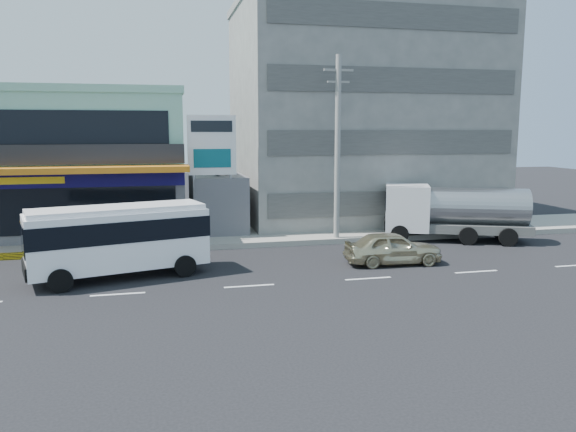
{
  "coord_description": "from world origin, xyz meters",
  "views": [
    {
      "loc": [
        -3.35,
        -21.31,
        6.15
      ],
      "look_at": [
        2.39,
        3.5,
        2.2
      ],
      "focal_mm": 35.0,
      "sensor_mm": 36.0,
      "label": 1
    }
  ],
  "objects_px": {
    "billboard": "(212,152)",
    "utility_pole_near": "(338,148)",
    "concrete_building": "(360,116)",
    "satellite_dish": "(218,174)",
    "shop_building": "(78,166)",
    "motorcycle_rider": "(118,246)",
    "sedan": "(393,248)",
    "minibus": "(118,235)",
    "tanker_truck": "(451,211)"
  },
  "relations": [
    {
      "from": "concrete_building",
      "to": "utility_pole_near",
      "type": "height_order",
      "value": "concrete_building"
    },
    {
      "from": "billboard",
      "to": "minibus",
      "type": "xyz_separation_m",
      "value": [
        -4.56,
        -6.72,
        -3.13
      ]
    },
    {
      "from": "concrete_building",
      "to": "shop_building",
      "type": "bearing_deg",
      "value": -176.65
    },
    {
      "from": "concrete_building",
      "to": "satellite_dish",
      "type": "xyz_separation_m",
      "value": [
        -10.0,
        -4.0,
        -3.42
      ]
    },
    {
      "from": "sedan",
      "to": "tanker_truck",
      "type": "height_order",
      "value": "tanker_truck"
    },
    {
      "from": "shop_building",
      "to": "satellite_dish",
      "type": "height_order",
      "value": "shop_building"
    },
    {
      "from": "shop_building",
      "to": "minibus",
      "type": "height_order",
      "value": "shop_building"
    },
    {
      "from": "concrete_building",
      "to": "motorcycle_rider",
      "type": "relative_size",
      "value": 6.89
    },
    {
      "from": "billboard",
      "to": "utility_pole_near",
      "type": "distance_m",
      "value": 6.75
    },
    {
      "from": "shop_building",
      "to": "motorcycle_rider",
      "type": "relative_size",
      "value": 5.34
    },
    {
      "from": "shop_building",
      "to": "motorcycle_rider",
      "type": "bearing_deg",
      "value": -72.63
    },
    {
      "from": "satellite_dish",
      "to": "billboard",
      "type": "xyz_separation_m",
      "value": [
        -0.5,
        -1.8,
        1.35
      ]
    },
    {
      "from": "tanker_truck",
      "to": "satellite_dish",
      "type": "bearing_deg",
      "value": 160.44
    },
    {
      "from": "utility_pole_near",
      "to": "minibus",
      "type": "relative_size",
      "value": 1.33
    },
    {
      "from": "utility_pole_near",
      "to": "motorcycle_rider",
      "type": "height_order",
      "value": "utility_pole_near"
    },
    {
      "from": "satellite_dish",
      "to": "billboard",
      "type": "distance_m",
      "value": 2.31
    },
    {
      "from": "concrete_building",
      "to": "motorcycle_rider",
      "type": "bearing_deg",
      "value": -147.84
    },
    {
      "from": "minibus",
      "to": "utility_pole_near",
      "type": "bearing_deg",
      "value": 23.96
    },
    {
      "from": "shop_building",
      "to": "concrete_building",
      "type": "bearing_deg",
      "value": 3.35
    },
    {
      "from": "shop_building",
      "to": "motorcycle_rider",
      "type": "height_order",
      "value": "shop_building"
    },
    {
      "from": "concrete_building",
      "to": "satellite_dish",
      "type": "bearing_deg",
      "value": -158.2
    },
    {
      "from": "sedan",
      "to": "motorcycle_rider",
      "type": "distance_m",
      "value": 12.75
    },
    {
      "from": "concrete_building",
      "to": "utility_pole_near",
      "type": "xyz_separation_m",
      "value": [
        -4.0,
        -7.6,
        -1.85
      ]
    },
    {
      "from": "minibus",
      "to": "motorcycle_rider",
      "type": "distance_m",
      "value": 3.07
    },
    {
      "from": "utility_pole_near",
      "to": "sedan",
      "type": "xyz_separation_m",
      "value": [
        1.03,
        -5.21,
        -4.4
      ]
    },
    {
      "from": "billboard",
      "to": "utility_pole_near",
      "type": "height_order",
      "value": "utility_pole_near"
    },
    {
      "from": "billboard",
      "to": "motorcycle_rider",
      "type": "xyz_separation_m",
      "value": [
        -4.82,
        -3.83,
        -4.16
      ]
    },
    {
      "from": "utility_pole_near",
      "to": "motorcycle_rider",
      "type": "distance_m",
      "value": 12.31
    },
    {
      "from": "shop_building",
      "to": "utility_pole_near",
      "type": "distance_m",
      "value": 15.5
    },
    {
      "from": "concrete_building",
      "to": "billboard",
      "type": "height_order",
      "value": "concrete_building"
    },
    {
      "from": "utility_pole_near",
      "to": "tanker_truck",
      "type": "height_order",
      "value": "utility_pole_near"
    },
    {
      "from": "shop_building",
      "to": "minibus",
      "type": "distance_m",
      "value": 12.03
    },
    {
      "from": "sedan",
      "to": "concrete_building",
      "type": "bearing_deg",
      "value": -9.48
    },
    {
      "from": "minibus",
      "to": "concrete_building",
      "type": "bearing_deg",
      "value": 39.73
    },
    {
      "from": "shop_building",
      "to": "tanker_truck",
      "type": "distance_m",
      "value": 21.78
    },
    {
      "from": "concrete_building",
      "to": "billboard",
      "type": "distance_m",
      "value": 12.17
    },
    {
      "from": "satellite_dish",
      "to": "tanker_truck",
      "type": "relative_size",
      "value": 0.19
    },
    {
      "from": "satellite_dish",
      "to": "minibus",
      "type": "distance_m",
      "value": 10.06
    },
    {
      "from": "utility_pole_near",
      "to": "sedan",
      "type": "distance_m",
      "value": 6.89
    },
    {
      "from": "utility_pole_near",
      "to": "satellite_dish",
      "type": "bearing_deg",
      "value": 149.04
    },
    {
      "from": "shop_building",
      "to": "sedan",
      "type": "height_order",
      "value": "shop_building"
    },
    {
      "from": "sedan",
      "to": "satellite_dish",
      "type": "bearing_deg",
      "value": 42.16
    },
    {
      "from": "utility_pole_near",
      "to": "billboard",
      "type": "bearing_deg",
      "value": 164.52
    },
    {
      "from": "shop_building",
      "to": "utility_pole_near",
      "type": "xyz_separation_m",
      "value": [
        14.0,
        -6.55,
        1.15
      ]
    },
    {
      "from": "satellite_dish",
      "to": "sedan",
      "type": "distance_m",
      "value": 11.62
    },
    {
      "from": "satellite_dish",
      "to": "billboard",
      "type": "height_order",
      "value": "billboard"
    },
    {
      "from": "sedan",
      "to": "billboard",
      "type": "bearing_deg",
      "value": 50.63
    },
    {
      "from": "concrete_building",
      "to": "minibus",
      "type": "height_order",
      "value": "concrete_building"
    },
    {
      "from": "billboard",
      "to": "minibus",
      "type": "height_order",
      "value": "billboard"
    },
    {
      "from": "billboard",
      "to": "utility_pole_near",
      "type": "xyz_separation_m",
      "value": [
        6.5,
        -1.8,
        0.22
      ]
    }
  ]
}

